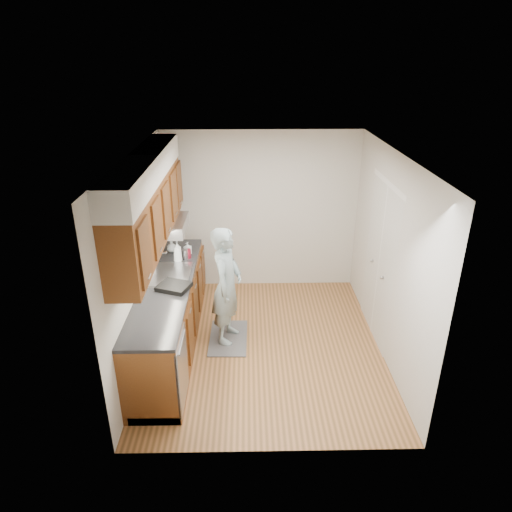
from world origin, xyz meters
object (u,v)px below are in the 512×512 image
(person, at_px, (227,278))
(soda_can, at_px, (188,254))
(soap_bottle_b, at_px, (188,248))
(soap_bottle_a, at_px, (178,252))
(steel_can, at_px, (185,254))
(dish_rack, at_px, (174,287))
(soap_bottle_c, at_px, (172,246))

(person, distance_m, soda_can, 0.79)
(soap_bottle_b, bearing_deg, soap_bottle_a, -111.96)
(person, height_order, steel_can, person)
(person, relative_size, dish_rack, 4.97)
(soap_bottle_c, bearing_deg, dish_rack, -80.28)
(soap_bottle_a, height_order, dish_rack, soap_bottle_a)
(soap_bottle_a, height_order, soap_bottle_b, soap_bottle_a)
(soap_bottle_a, distance_m, soda_can, 0.20)
(dish_rack, bearing_deg, soap_bottle_b, 108.31)
(person, xyz_separation_m, steel_can, (-0.58, 0.54, 0.10))
(dish_rack, bearing_deg, soda_can, 106.41)
(soap_bottle_b, distance_m, soda_can, 0.13)
(person, distance_m, soap_bottle_a, 0.82)
(dish_rack, bearing_deg, person, 49.11)
(soap_bottle_b, bearing_deg, steel_can, -95.43)
(soda_can, bearing_deg, soap_bottle_a, -134.80)
(soda_can, height_order, steel_can, steel_can)
(soda_can, relative_size, dish_rack, 0.36)
(dish_rack, bearing_deg, steel_can, 108.79)
(person, relative_size, soap_bottle_a, 5.96)
(soap_bottle_b, bearing_deg, dish_rack, -92.68)
(soap_bottle_c, height_order, steel_can, soap_bottle_c)
(person, bearing_deg, soap_bottle_b, 53.58)
(soap_bottle_a, height_order, steel_can, soap_bottle_a)
(soap_bottle_b, height_order, soap_bottle_c, soap_bottle_b)
(soap_bottle_c, bearing_deg, person, -44.18)
(dish_rack, bearing_deg, soap_bottle_c, 120.71)
(soda_can, relative_size, steel_can, 0.97)
(soap_bottle_b, height_order, dish_rack, soap_bottle_b)
(soap_bottle_b, bearing_deg, soap_bottle_c, 159.61)
(soap_bottle_c, distance_m, dish_rack, 1.12)
(steel_can, bearing_deg, dish_rack, -92.20)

